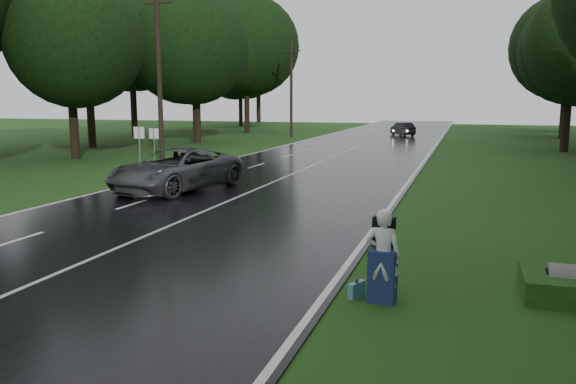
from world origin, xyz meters
name	(u,v)px	position (x,y,z in m)	size (l,w,h in m)	color
ground	(49,279)	(0.00, 0.00, 0.00)	(160.00, 160.00, 0.00)	#1E4614
road	(307,168)	(0.00, 20.00, 0.02)	(12.00, 140.00, 0.04)	black
lane_center	(307,168)	(0.00, 20.00, 0.04)	(0.12, 140.00, 0.01)	silver
grey_car	(176,170)	(-3.01, 10.99, 0.90)	(2.84, 6.16, 1.71)	#414245
far_car	(403,129)	(1.89, 49.16, 0.72)	(1.43, 4.11, 1.36)	black
hitchhiker	(383,259)	(6.88, 0.79, 0.82)	(0.70, 0.64, 1.78)	silver
suitcase	(357,290)	(6.39, 0.87, 0.15)	(0.12, 0.43, 0.30)	teal
utility_pole_mid	(163,165)	(-8.50, 19.23, 0.00)	(1.80, 0.28, 9.99)	black
utility_pole_far	(291,137)	(-8.50, 44.16, 0.00)	(1.80, 0.28, 9.30)	black
road_sign_a	(141,175)	(-7.20, 14.91, 0.00)	(0.57, 0.10, 2.39)	white
road_sign_b	(155,172)	(-7.20, 16.27, 0.00)	(0.54, 0.10, 2.25)	white
tree_left_d	(76,159)	(-15.43, 20.43, 0.00)	(8.07, 8.07, 12.61)	black
tree_left_e	(198,143)	(-14.01, 34.58, 0.00)	(8.56, 8.56, 13.37)	black
tree_left_f	(247,133)	(-15.48, 49.78, 0.00)	(10.48, 10.48, 16.38)	black
tree_right_e	(564,152)	(14.90, 35.11, 0.00)	(8.13, 8.13, 12.71)	black
tree_right_f	(562,139)	(16.91, 50.15, 0.00)	(9.27, 9.27, 14.49)	black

